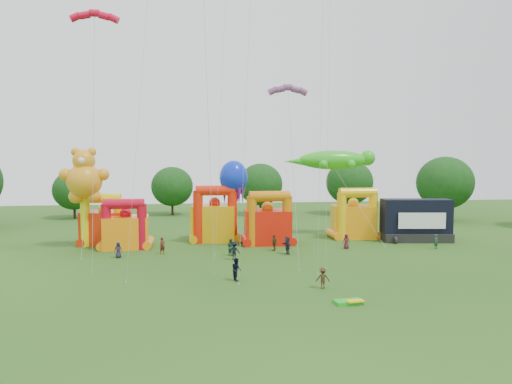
{
  "coord_description": "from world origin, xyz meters",
  "views": [
    {
      "loc": [
        -4.4,
        -28.16,
        10.2
      ],
      "look_at": [
        1.96,
        18.0,
        6.95
      ],
      "focal_mm": 32.0,
      "sensor_mm": 36.0,
      "label": 1
    }
  ],
  "objects": [
    {
      "name": "bouncy_castle_4",
      "position": [
        16.46,
        28.96,
        2.53
      ],
      "size": [
        6.05,
        5.16,
        6.68
      ],
      "color": "orange",
      "rests_on": "ground"
    },
    {
      "name": "diamond_kites",
      "position": [
        1.1,
        15.51,
        15.95
      ],
      "size": [
        20.39,
        17.69,
        39.12
      ],
      "color": "red",
      "rests_on": "ground"
    },
    {
      "name": "spectator_1",
      "position": [
        -7.81,
        21.85,
        0.92
      ],
      "size": [
        0.8,
        0.77,
        1.85
      ],
      "primitive_type": "imported",
      "rotation": [
        0.0,
        0.0,
        0.68
      ],
      "color": "#501D16",
      "rests_on": "ground"
    },
    {
      "name": "spectator_3",
      "position": [
        -0.31,
        17.83,
        0.95
      ],
      "size": [
        1.4,
        1.08,
        1.9
      ],
      "primitive_type": "imported",
      "rotation": [
        0.0,
        0.0,
        2.8
      ],
      "color": "black",
      "rests_on": "ground"
    },
    {
      "name": "folded_kite_bundle",
      "position": [
        6.53,
        2.46,
        0.14
      ],
      "size": [
        2.11,
        1.29,
        0.31
      ],
      "color": "green",
      "rests_on": "ground"
    },
    {
      "name": "spectator_7",
      "position": [
        23.27,
        20.44,
        0.85
      ],
      "size": [
        0.74,
        0.69,
        1.69
      ],
      "primitive_type": "imported",
      "rotation": [
        0.0,
        0.0,
        0.62
      ],
      "color": "#1B4327",
      "rests_on": "ground"
    },
    {
      "name": "teddy_bear_kite",
      "position": [
        -16.72,
        25.61,
        6.41
      ],
      "size": [
        5.6,
        8.7,
        11.76
      ],
      "color": "orange",
      "rests_on": "ground"
    },
    {
      "name": "spectator_6",
      "position": [
        13.01,
        21.91,
        0.85
      ],
      "size": [
        0.99,
        0.86,
        1.7
      ],
      "primitive_type": "imported",
      "rotation": [
        0.0,
        0.0,
        5.81
      ],
      "color": "#561826",
      "rests_on": "ground"
    },
    {
      "name": "bouncy_castle_3",
      "position": [
        4.54,
        26.18,
        2.48
      ],
      "size": [
        5.74,
        4.7,
        6.56
      ],
      "color": "red",
      "rests_on": "ground"
    },
    {
      "name": "spectator_0",
      "position": [
        -12.24,
        20.39,
        0.83
      ],
      "size": [
        0.82,
        0.54,
        1.67
      ],
      "primitive_type": "imported",
      "rotation": [
        0.0,
        0.0,
        -0.01
      ],
      "color": "#222036",
      "rests_on": "ground"
    },
    {
      "name": "bouncy_castle_2",
      "position": [
        -1.75,
        29.07,
        2.69
      ],
      "size": [
        6.09,
        5.22,
        7.11
      ],
      "color": "#E29F0B",
      "rests_on": "ground"
    },
    {
      "name": "tree_ring",
      "position": [
        -1.19,
        0.62,
        6.26
      ],
      "size": [
        124.08,
        126.19,
        12.07
      ],
      "color": "#352314",
      "rests_on": "ground"
    },
    {
      "name": "stage_trailer",
      "position": [
        23.39,
        25.61,
        2.58
      ],
      "size": [
        8.77,
        4.3,
        5.35
      ],
      "color": "black",
      "rests_on": "ground"
    },
    {
      "name": "ground",
      "position": [
        0.0,
        0.0,
        0.0
      ],
      "size": [
        160.0,
        160.0,
        0.0
      ],
      "primitive_type": "plane",
      "color": "#214814",
      "rests_on": "ground"
    },
    {
      "name": "spectator_4",
      "position": [
        4.58,
        21.87,
        0.91
      ],
      "size": [
        0.98,
        1.13,
        1.82
      ],
      "primitive_type": "imported",
      "rotation": [
        0.0,
        0.0,
        4.1
      ],
      "color": "#373116",
      "rests_on": "ground"
    },
    {
      "name": "spectator_8",
      "position": [
        -0.84,
        9.83,
        0.96
      ],
      "size": [
        0.97,
        1.11,
        1.92
      ],
      "primitive_type": "imported",
      "rotation": [
        0.0,
        0.0,
        1.86
      ],
      "color": "black",
      "rests_on": "ground"
    },
    {
      "name": "bouncy_castle_0",
      "position": [
        -15.16,
        28.63,
        2.39
      ],
      "size": [
        5.46,
        4.64,
        6.27
      ],
      "color": "red",
      "rests_on": "ground"
    },
    {
      "name": "spectator_5",
      "position": [
        5.63,
        19.76,
        0.98
      ],
      "size": [
        1.01,
        1.91,
        1.97
      ],
      "primitive_type": "imported",
      "rotation": [
        0.0,
        0.0,
        4.96
      ],
      "color": "#202336",
      "rests_on": "ground"
    },
    {
      "name": "parafoil_kites",
      "position": [
        -0.69,
        15.8,
        11.42
      ],
      "size": [
        23.93,
        9.81,
        27.47
      ],
      "color": "red",
      "rests_on": "ground"
    },
    {
      "name": "bouncy_castle_1",
      "position": [
        -12.22,
        25.84,
        2.22
      ],
      "size": [
        5.36,
        4.43,
        5.85
      ],
      "color": "orange",
      "rests_on": "ground"
    },
    {
      "name": "spectator_9",
      "position": [
        5.73,
        6.43,
        0.85
      ],
      "size": [
        1.18,
        0.78,
        1.7
      ],
      "primitive_type": "imported",
      "rotation": [
        0.0,
        0.0,
        3.0
      ],
      "color": "#3A2817",
      "rests_on": "ground"
    },
    {
      "name": "gecko_kite",
      "position": [
        15.69,
        27.69,
        5.94
      ],
      "size": [
        12.58,
        11.26,
        11.66
      ],
      "color": "green",
      "rests_on": "ground"
    },
    {
      "name": "octopus_kite",
      "position": [
        0.63,
        28.36,
        6.99
      ],
      "size": [
        3.52,
        4.52,
        10.28
      ],
      "color": "#0E2BD2",
      "rests_on": "ground"
    },
    {
      "name": "spectator_2",
      "position": [
        -0.49,
        20.02,
        0.91
      ],
      "size": [
        1.07,
        1.12,
        1.81
      ],
      "primitive_type": "imported",
      "rotation": [
        0.0,
        0.0,
        2.19
      ],
      "color": "#1B452A",
      "rests_on": "ground"
    }
  ]
}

